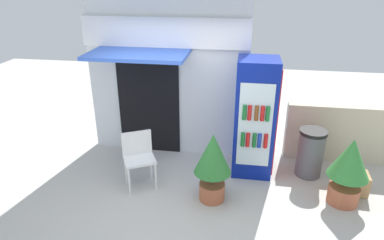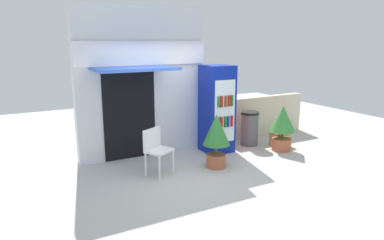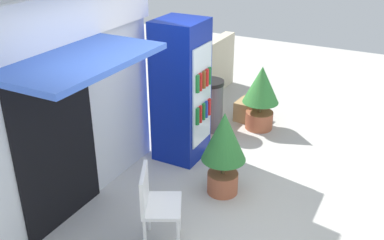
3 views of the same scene
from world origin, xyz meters
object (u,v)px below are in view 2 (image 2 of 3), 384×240
at_px(potted_plant_near_shop, 216,135).
at_px(cardboard_box, 280,139).
at_px(drink_cooler, 217,109).
at_px(potted_plant_curbside, 282,124).
at_px(trash_bin, 249,128).
at_px(plastic_chair, 156,147).

distance_m(potted_plant_near_shop, cardboard_box, 2.30).
xyz_separation_m(drink_cooler, cardboard_box, (1.58, -0.39, -0.82)).
relative_size(potted_plant_curbside, trash_bin, 1.27).
bearing_deg(potted_plant_near_shop, drink_cooler, 56.73).
distance_m(potted_plant_curbside, trash_bin, 0.84).
relative_size(drink_cooler, trash_bin, 2.38).
bearing_deg(plastic_chair, cardboard_box, 4.81).
height_order(potted_plant_near_shop, cardboard_box, potted_plant_near_shop).
relative_size(potted_plant_near_shop, trash_bin, 1.32).
xyz_separation_m(potted_plant_near_shop, potted_plant_curbside, (1.96, 0.22, -0.05)).
bearing_deg(potted_plant_near_shop, potted_plant_curbside, 6.52).
xyz_separation_m(potted_plant_near_shop, cardboard_box, (2.18, 0.52, -0.50)).
distance_m(plastic_chair, trash_bin, 2.85).
xyz_separation_m(plastic_chair, potted_plant_near_shop, (1.20, -0.24, 0.13)).
distance_m(drink_cooler, cardboard_box, 1.83).
relative_size(trash_bin, cardboard_box, 2.05).
xyz_separation_m(drink_cooler, potted_plant_curbside, (1.36, -0.69, -0.37)).
bearing_deg(potted_plant_curbside, plastic_chair, 179.74).
height_order(drink_cooler, cardboard_box, drink_cooler).
bearing_deg(plastic_chair, trash_bin, 14.18).
distance_m(drink_cooler, potted_plant_curbside, 1.57).
xyz_separation_m(drink_cooler, potted_plant_near_shop, (-0.60, -0.91, -0.32)).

